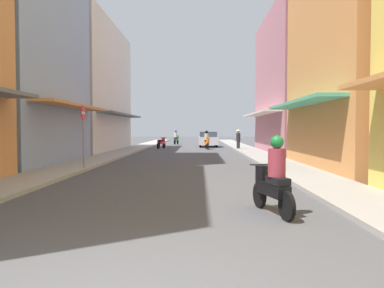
{
  "coord_description": "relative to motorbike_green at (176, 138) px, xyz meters",
  "views": [
    {
      "loc": [
        0.87,
        -3.26,
        1.7
      ],
      "look_at": [
        0.54,
        13.23,
        1.06
      ],
      "focal_mm": 35.87,
      "sensor_mm": 36.0,
      "label": 1
    }
  ],
  "objects": [
    {
      "name": "motorbike_black",
      "position": [
        4.13,
        -35.43,
        0.0
      ],
      "size": [
        0.67,
        1.77,
        1.58
      ],
      "color": "black",
      "rests_on": "ground"
    },
    {
      "name": "parked_car",
      "position": [
        3.46,
        -6.48,
        0.04
      ],
      "size": [
        1.79,
        4.11,
        1.45
      ],
      "color": "silver",
      "rests_on": "ground"
    },
    {
      "name": "pedestrian_foreground",
      "position": [
        5.82,
        -11.66,
        0.26
      ],
      "size": [
        0.44,
        0.44,
        1.7
      ],
      "color": "#262628",
      "rests_on": "ground"
    },
    {
      "name": "street_sign_no_entry",
      "position": [
        -2.04,
        -27.69,
        1.01
      ],
      "size": [
        0.07,
        0.6,
        2.65
      ],
      "color": "gray",
      "rests_on": "ground"
    },
    {
      "name": "building_left_far",
      "position": [
        -6.82,
        -13.56,
        4.13
      ],
      "size": [
        7.05,
        12.8,
        9.68
      ],
      "color": "silver",
      "rests_on": "ground"
    },
    {
      "name": "ground_plane",
      "position": [
        1.79,
        -16.69,
        -0.7
      ],
      "size": [
        119.36,
        119.36,
        0.0
      ],
      "primitive_type": "plane",
      "color": "#4C4C4F"
    },
    {
      "name": "sidewalk_right",
      "position": [
        6.44,
        -16.69,
        -0.64
      ],
      "size": [
        1.93,
        62.25,
        0.12
      ],
      "primitive_type": "cube",
      "color": "#9E9991",
      "rests_on": "ground"
    },
    {
      "name": "building_right_far",
      "position": [
        10.4,
        -15.73,
        4.2
      ],
      "size": [
        7.05,
        11.6,
        9.82
      ],
      "color": "#B7727F",
      "rests_on": "ground"
    },
    {
      "name": "motorbike_red",
      "position": [
        -0.69,
        -9.69,
        -0.2
      ],
      "size": [
        0.71,
        1.76,
        0.96
      ],
      "color": "black",
      "rests_on": "ground"
    },
    {
      "name": "sidewalk_left",
      "position": [
        -2.86,
        -16.69,
        -0.64
      ],
      "size": [
        1.93,
        62.25,
        0.12
      ],
      "primitive_type": "cube",
      "color": "#ADA89E",
      "rests_on": "ground"
    },
    {
      "name": "motorbike_green",
      "position": [
        0.0,
        0.0,
        0.0
      ],
      "size": [
        0.62,
        1.79,
        1.58
      ],
      "color": "black",
      "rests_on": "ground"
    },
    {
      "name": "motorbike_orange",
      "position": [
        3.26,
        -10.57,
        0.0
      ],
      "size": [
        0.55,
        1.81,
        1.58
      ],
      "color": "black",
      "rests_on": "ground"
    }
  ]
}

